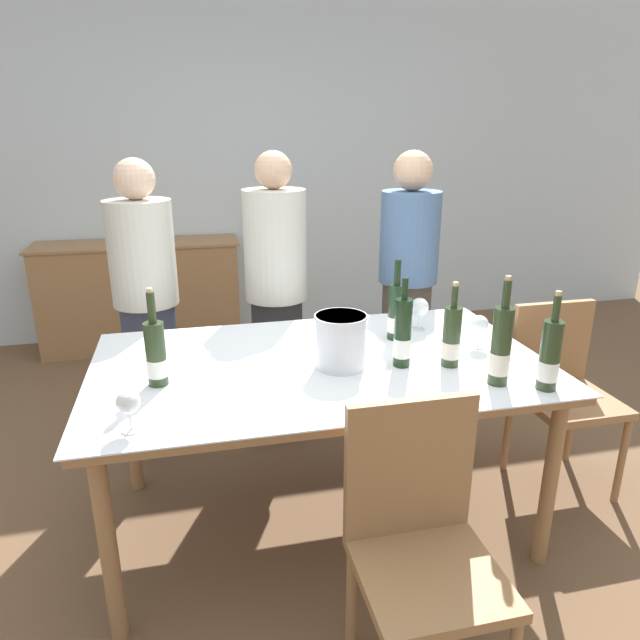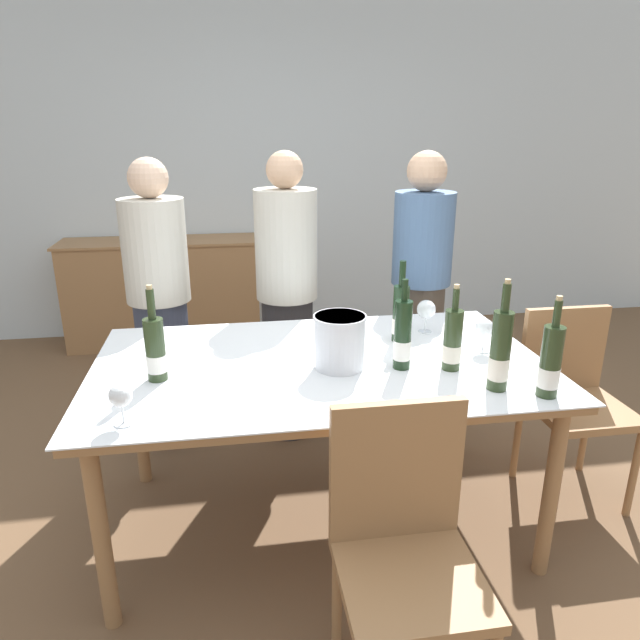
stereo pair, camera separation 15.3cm
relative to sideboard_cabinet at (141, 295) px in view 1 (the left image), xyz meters
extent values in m
plane|color=brown|center=(0.89, -2.46, -0.42)|extent=(12.00, 12.00, 0.00)
cube|color=silver|center=(0.89, 0.29, 0.98)|extent=(8.00, 0.10, 2.80)
cube|color=#996B42|center=(0.00, 0.00, -0.01)|extent=(1.51, 0.44, 0.83)
cube|color=#996B42|center=(0.00, 0.00, 0.41)|extent=(1.55, 0.46, 0.02)
cylinder|color=#996B42|center=(0.07, -2.91, -0.06)|extent=(0.06, 0.06, 0.74)
cylinder|color=#996B42|center=(1.71, -2.91, -0.06)|extent=(0.06, 0.06, 0.74)
cylinder|color=#996B42|center=(0.07, -2.01, -0.06)|extent=(0.06, 0.06, 0.74)
cylinder|color=#996B42|center=(1.71, -2.01, -0.06)|extent=(0.06, 0.06, 0.74)
cube|color=#996B42|center=(0.89, -2.46, 0.33)|extent=(1.81, 1.06, 0.04)
cube|color=white|center=(0.89, -2.46, 0.35)|extent=(1.84, 1.09, 0.01)
cylinder|color=silver|center=(0.96, -2.53, 0.46)|extent=(0.20, 0.20, 0.22)
cylinder|color=silver|center=(0.96, -2.53, 0.57)|extent=(0.21, 0.21, 0.01)
cylinder|color=#28381E|center=(1.49, -2.82, 0.50)|extent=(0.07, 0.07, 0.30)
cylinder|color=silver|center=(1.49, -2.82, 0.44)|extent=(0.07, 0.07, 0.08)
cylinder|color=#28381E|center=(1.49, -2.82, 0.70)|extent=(0.03, 0.03, 0.10)
cylinder|color=tan|center=(1.49, -2.82, 0.76)|extent=(0.02, 0.02, 0.02)
cylinder|color=#28381E|center=(1.64, -2.90, 0.49)|extent=(0.07, 0.07, 0.26)
cylinder|color=white|center=(1.64, -2.90, 0.43)|extent=(0.07, 0.07, 0.07)
cylinder|color=#28381E|center=(1.64, -2.90, 0.66)|extent=(0.03, 0.03, 0.09)
cylinder|color=tan|center=(1.64, -2.90, 0.72)|extent=(0.02, 0.02, 0.02)
cylinder|color=black|center=(1.20, -2.58, 0.49)|extent=(0.07, 0.07, 0.28)
cylinder|color=white|center=(1.20, -2.58, 0.43)|extent=(0.07, 0.07, 0.08)
cylinder|color=black|center=(1.20, -2.58, 0.68)|extent=(0.02, 0.02, 0.09)
cylinder|color=#28381E|center=(1.39, -2.62, 0.48)|extent=(0.07, 0.07, 0.24)
cylinder|color=silver|center=(1.39, -2.62, 0.42)|extent=(0.07, 0.07, 0.07)
cylinder|color=#28381E|center=(1.39, -2.62, 0.64)|extent=(0.03, 0.03, 0.09)
cylinder|color=tan|center=(1.39, -2.62, 0.69)|extent=(0.02, 0.02, 0.02)
cylinder|color=black|center=(1.28, -2.28, 0.48)|extent=(0.07, 0.07, 0.25)
cylinder|color=silver|center=(1.28, -2.28, 0.43)|extent=(0.07, 0.07, 0.07)
cylinder|color=black|center=(1.28, -2.28, 0.67)|extent=(0.03, 0.03, 0.11)
cylinder|color=#28381E|center=(0.25, -2.54, 0.48)|extent=(0.07, 0.07, 0.24)
cylinder|color=white|center=(0.25, -2.54, 0.42)|extent=(0.08, 0.08, 0.07)
cylinder|color=#28381E|center=(0.25, -2.54, 0.65)|extent=(0.03, 0.03, 0.11)
cylinder|color=tan|center=(0.25, -2.54, 0.72)|extent=(0.02, 0.02, 0.02)
cylinder|color=white|center=(0.18, -2.88, 0.36)|extent=(0.06, 0.06, 0.00)
cylinder|color=white|center=(0.18, -2.88, 0.40)|extent=(0.01, 0.01, 0.07)
sphere|color=white|center=(0.18, -2.88, 0.46)|extent=(0.08, 0.08, 0.08)
cylinder|color=white|center=(1.60, -2.46, 0.36)|extent=(0.07, 0.07, 0.00)
cylinder|color=white|center=(1.60, -2.46, 0.40)|extent=(0.01, 0.01, 0.07)
sphere|color=white|center=(1.60, -2.46, 0.46)|extent=(0.08, 0.08, 0.08)
cylinder|color=white|center=(1.43, -2.19, 0.36)|extent=(0.06, 0.06, 0.00)
cylinder|color=white|center=(1.43, -2.19, 0.40)|extent=(0.01, 0.01, 0.08)
sphere|color=white|center=(1.43, -2.19, 0.47)|extent=(0.09, 0.09, 0.09)
cylinder|color=#996B42|center=(1.92, -2.65, -0.20)|extent=(0.03, 0.03, 0.44)
cylinder|color=#996B42|center=(2.29, -2.65, -0.20)|extent=(0.03, 0.03, 0.44)
cylinder|color=#996B42|center=(1.92, -2.28, -0.20)|extent=(0.03, 0.03, 0.44)
cylinder|color=#996B42|center=(2.29, -2.28, -0.20)|extent=(0.03, 0.03, 0.44)
cube|color=#996B42|center=(2.10, -2.46, 0.04)|extent=(0.42, 0.42, 0.04)
cube|color=#996B42|center=(2.10, -2.27, 0.26)|extent=(0.42, 0.04, 0.42)
cylinder|color=#996B42|center=(0.84, -3.14, -0.22)|extent=(0.03, 0.03, 0.41)
cylinder|color=#996B42|center=(1.21, -3.14, -0.22)|extent=(0.03, 0.03, 0.41)
cube|color=#996B42|center=(1.03, -3.32, 0.01)|extent=(0.42, 0.42, 0.04)
cube|color=#996B42|center=(1.03, -3.13, 0.26)|extent=(0.42, 0.04, 0.47)
cylinder|color=#383F56|center=(0.16, -1.61, -0.01)|extent=(0.28, 0.28, 0.82)
cylinder|color=beige|center=(0.16, -1.61, 0.67)|extent=(0.33, 0.33, 0.53)
sphere|color=beige|center=(0.16, -1.61, 1.03)|extent=(0.20, 0.20, 0.20)
cylinder|color=#2D2D33|center=(0.84, -1.62, -0.02)|extent=(0.28, 0.28, 0.81)
cylinder|color=beige|center=(0.84, -1.62, 0.68)|extent=(0.33, 0.33, 0.58)
sphere|color=#DBAD89|center=(0.84, -1.62, 1.06)|extent=(0.19, 0.19, 0.19)
cylinder|color=#51473D|center=(1.60, -1.62, 0.01)|extent=(0.28, 0.28, 0.86)
cylinder|color=#4C6B93|center=(1.60, -1.62, 0.69)|extent=(0.33, 0.33, 0.51)
sphere|color=#DBAD89|center=(1.60, -1.62, 1.05)|extent=(0.21, 0.21, 0.21)
camera|label=1|loc=(0.40, -4.57, 1.27)|focal=32.00mm
camera|label=2|loc=(0.55, -4.60, 1.27)|focal=32.00mm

